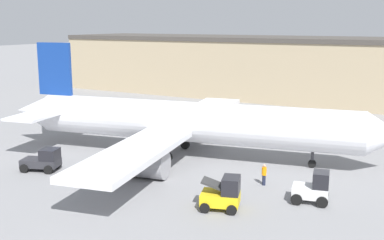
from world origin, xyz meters
name	(u,v)px	position (x,y,z in m)	size (l,w,h in m)	color
ground_plane	(192,157)	(0.00, 0.00, 0.00)	(400.00, 400.00, 0.00)	gray
terminal_building	(305,68)	(-0.70, 39.78, 5.10)	(87.58, 17.11, 10.18)	tan
airplane	(183,123)	(-0.91, -0.17, 3.23)	(38.17, 34.65, 10.57)	white
ground_crew_worker	(264,174)	(8.90, -4.38, 0.91)	(0.37, 0.37, 1.70)	#1E2338
baggage_tug	(314,188)	(13.29, -6.19, 1.05)	(2.90, 2.46, 2.31)	silver
belt_loader_truck	(223,194)	(8.24, -10.41, 1.08)	(3.04, 2.80, 2.32)	yellow
pushback_tug	(44,160)	(-9.03, -10.04, 0.93)	(3.53, 2.85, 1.97)	#2D2D33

